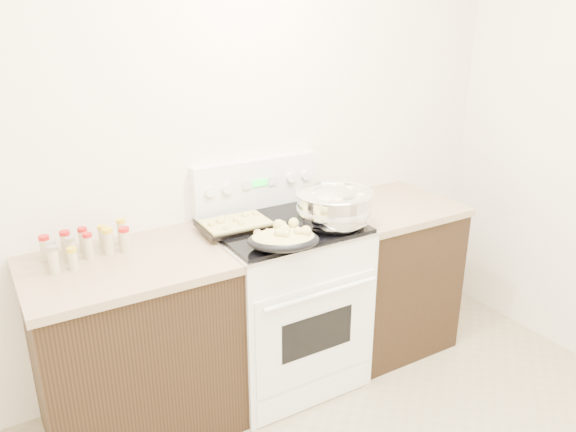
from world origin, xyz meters
TOP-DOWN VIEW (x-y plane):
  - room_shell at (0.00, 0.00)m, footprint 4.10×3.60m
  - counter_left at (-0.48, 1.43)m, footprint 0.93×0.67m
  - counter_right at (1.08, 1.43)m, footprint 0.73×0.67m
  - kitchen_range at (0.35, 1.42)m, footprint 0.78×0.73m
  - mixing_bowl at (0.57, 1.27)m, footprint 0.43×0.43m
  - roasting_pan at (0.19, 1.14)m, footprint 0.41×0.35m
  - baking_sheet at (0.11, 1.50)m, footprint 0.38×0.27m
  - wooden_spoon at (0.17, 1.37)m, footprint 0.12×0.25m
  - blue_ladle at (0.58, 1.33)m, footprint 0.18×0.25m
  - spice_jars at (-0.63, 1.56)m, footprint 0.39×0.22m

SIDE VIEW (x-z plane):
  - counter_left at x=-0.48m, z-range 0.00..0.92m
  - counter_right at x=1.08m, z-range 0.00..0.92m
  - kitchen_range at x=0.35m, z-range -0.12..1.10m
  - wooden_spoon at x=0.17m, z-range 0.93..0.98m
  - baking_sheet at x=0.11m, z-range 0.93..0.99m
  - blue_ladle at x=0.58m, z-range 0.93..1.03m
  - spice_jars at x=-0.63m, z-range 0.92..1.05m
  - roasting_pan at x=0.19m, z-range 0.93..1.05m
  - mixing_bowl at x=0.57m, z-range 0.92..1.16m
  - room_shell at x=0.00m, z-range 0.33..3.08m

